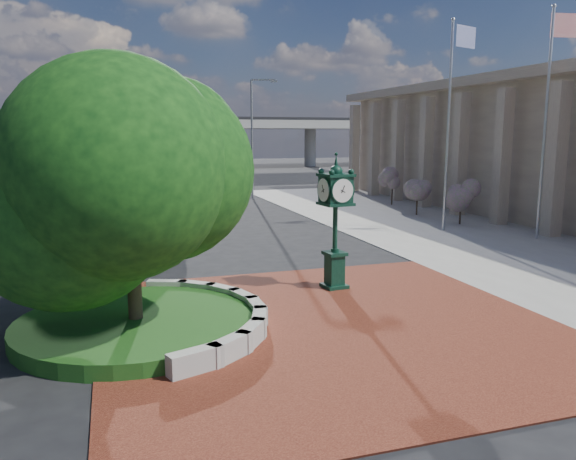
% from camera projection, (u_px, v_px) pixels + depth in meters
% --- Properties ---
extents(ground, '(200.00, 200.00, 0.00)m').
position_uv_depth(ground, '(317.00, 314.00, 16.06)').
color(ground, black).
rests_on(ground, ground).
extents(plaza, '(12.00, 12.00, 0.04)m').
position_uv_depth(plaza, '(330.00, 325.00, 15.11)').
color(plaza, maroon).
rests_on(plaza, ground).
extents(sidewalk, '(20.00, 50.00, 0.04)m').
position_uv_depth(sidewalk, '(530.00, 229.00, 30.21)').
color(sidewalk, '#9E9B93').
rests_on(sidewalk, ground).
extents(planter_wall, '(2.96, 6.77, 0.54)m').
position_uv_depth(planter_wall, '(223.00, 314.00, 15.20)').
color(planter_wall, '#9E9B93').
rests_on(planter_wall, ground).
extents(grass_bed, '(6.10, 6.10, 0.40)m').
position_uv_depth(grass_bed, '(136.00, 325.00, 14.53)').
color(grass_bed, '#124013').
rests_on(grass_bed, ground).
extents(overpass, '(90.00, 12.00, 7.50)m').
position_uv_depth(overpass, '(146.00, 124.00, 80.66)').
color(overpass, '#9E9B93').
rests_on(overpass, ground).
extents(tree_planter, '(5.20, 5.20, 6.33)m').
position_uv_depth(tree_planter, '(130.00, 190.00, 13.94)').
color(tree_planter, '#38281C').
rests_on(tree_planter, ground).
extents(tree_street, '(4.40, 4.40, 5.45)m').
position_uv_depth(tree_street, '(137.00, 168.00, 31.23)').
color(tree_street, '#38281C').
rests_on(tree_street, ground).
extents(post_clock, '(1.02, 1.02, 4.44)m').
position_uv_depth(post_clock, '(335.00, 216.00, 18.32)').
color(post_clock, black).
rests_on(post_clock, ground).
extents(parked_car, '(2.57, 4.53, 1.45)m').
position_uv_depth(parked_car, '(175.00, 183.00, 50.68)').
color(parked_car, '#4D0B12').
rests_on(parked_car, ground).
extents(flagpole_a, '(1.71, 0.30, 10.98)m').
position_uv_depth(flagpole_a, '(545.00, 122.00, 26.56)').
color(flagpole_a, silver).
rests_on(flagpole_a, ground).
extents(flagpole_b, '(1.66, 0.55, 10.87)m').
position_uv_depth(flagpole_b, '(448.00, 125.00, 29.04)').
color(flagpole_b, silver).
rests_on(flagpole_b, ground).
extents(street_lamp_near, '(2.02, 0.83, 9.27)m').
position_uv_depth(street_lamp_near, '(255.00, 130.00, 43.86)').
color(street_lamp_near, slate).
rests_on(street_lamp_near, ground).
extents(street_lamp_far, '(1.96, 0.38, 8.74)m').
position_uv_depth(street_lamp_far, '(138.00, 134.00, 51.25)').
color(street_lamp_far, slate).
rests_on(street_lamp_far, ground).
extents(shrub_near, '(1.20, 1.20, 2.20)m').
position_uv_depth(shrub_near, '(461.00, 197.00, 31.57)').
color(shrub_near, '#38281C').
rests_on(shrub_near, ground).
extents(shrub_mid, '(1.20, 1.20, 2.20)m').
position_uv_depth(shrub_mid, '(417.00, 190.00, 35.28)').
color(shrub_mid, '#38281C').
rests_on(shrub_mid, ground).
extents(shrub_far, '(1.20, 1.20, 2.20)m').
position_uv_depth(shrub_far, '(392.00, 183.00, 40.34)').
color(shrub_far, '#38281C').
rests_on(shrub_far, ground).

